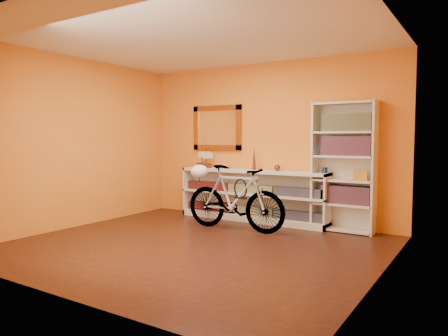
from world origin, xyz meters
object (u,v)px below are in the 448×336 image
Objects in this scene: console_unit at (252,195)px; bicycle at (235,198)px; helmet at (199,171)px; bookcase at (344,167)px.

console_unit is 0.78m from bicycle.
bicycle is 5.88× the size of helmet.
bookcase is 2.16m from helmet.
bookcase is (1.50, 0.03, 0.52)m from console_unit.
console_unit is 1.59m from bookcase.
bookcase is 1.15× the size of bicycle.
helmet is (-0.63, -0.02, 0.37)m from bicycle.
bicycle reaches higher than helmet.
bicycle is at bearing 1.71° from helmet.
console_unit is at bearing -179.05° from bookcase.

